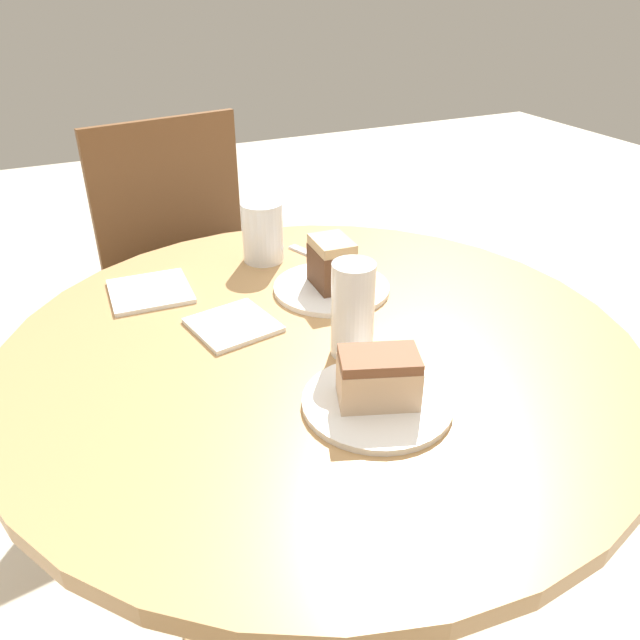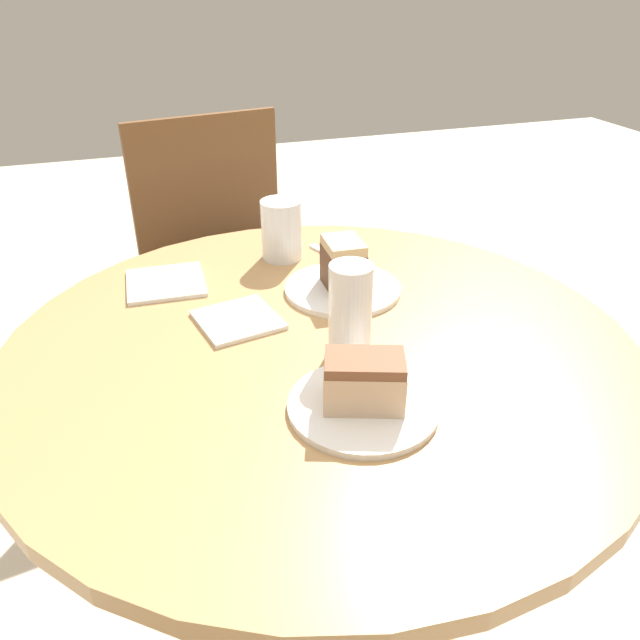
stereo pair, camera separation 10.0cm
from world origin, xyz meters
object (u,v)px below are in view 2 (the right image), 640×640
Objects in this scene: chair at (227,264)px; glass_water at (282,232)px; plate_far at (366,405)px; cake_slice_near at (343,264)px; plate_near at (343,289)px; cake_slice_far at (368,380)px; glass_lemonade at (350,316)px.

glass_water is (0.03, -0.54, 0.30)m from chair.
chair reaches higher than plate_far.
cake_slice_near is (0.09, 0.34, 0.05)m from plate_far.
cake_slice_far is (-0.09, -0.34, 0.04)m from plate_near.
glass_lemonade is (0.03, -0.93, 0.31)m from chair.
cake_slice_near is at bearing 74.94° from cake_slice_far.
chair is at bearing 90.28° from cake_slice_far.
glass_water is (-0.07, 0.18, 0.00)m from cake_slice_near.
cake_slice_near is at bearing 74.94° from plate_far.
glass_lemonade is (0.03, 0.14, 0.06)m from plate_far.
plate_far is (0.01, -1.06, 0.25)m from chair.
chair is 7.11× the size of glass_water.
cake_slice_far is 0.53m from glass_water.
plate_near is 1.42× the size of glass_lemonade.
plate_near is at bearing -70.28° from glass_water.
glass_water is (-0.07, 0.18, 0.05)m from plate_near.
cake_slice_near reaches higher than plate_far.
cake_slice_far is at bearing -99.28° from chair.
chair reaches higher than glass_lemonade.
plate_near is 1.04× the size of plate_far.
glass_lemonade is (0.03, 0.14, 0.02)m from cake_slice_far.
plate_near is (0.10, -0.72, 0.25)m from chair.
glass_lemonade reaches higher than cake_slice_far.
plate_near is 1.77× the size of glass_water.
glass_lemonade is 0.39m from glass_water.
cake_slice_near is (0.10, -0.72, 0.30)m from chair.
glass_water is at bearing 87.16° from cake_slice_far.
glass_water is (0.03, 0.53, 0.05)m from plate_far.
glass_lemonade is at bearing 79.05° from cake_slice_far.
glass_lemonade reaches higher than glass_water.
plate_far is 1.71× the size of glass_water.
glass_lemonade reaches higher than cake_slice_near.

